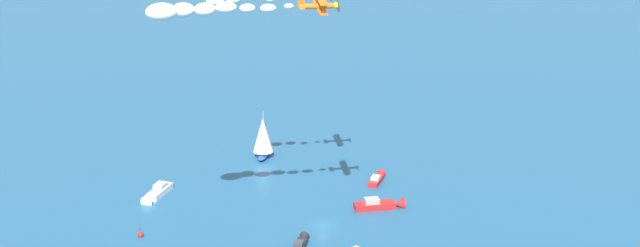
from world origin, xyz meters
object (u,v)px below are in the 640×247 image
object	(u,v)px
motorboat_trailing	(156,193)
motorboat_near_centre	(382,205)
biplane_wingman	(320,5)
sailboat_far_stbd	(263,137)
marker_buoy	(140,235)
motorboat_far_port	(301,244)
motorboat_offshore	(377,178)

from	to	relation	value
motorboat_trailing	motorboat_near_centre	bearing A→B (deg)	127.73
motorboat_trailing	biplane_wingman	bearing A→B (deg)	99.44
sailboat_far_stbd	marker_buoy	size ratio (longest dim) A/B	5.25
motorboat_near_centre	marker_buoy	bearing A→B (deg)	-29.35
sailboat_far_stbd	motorboat_trailing	size ratio (longest dim) A/B	1.11
motorboat_far_port	biplane_wingman	world-z (taller)	biplane_wingman
motorboat_far_port	motorboat_trailing	distance (m)	38.20
biplane_wingman	sailboat_far_stbd	bearing A→B (deg)	-119.54
motorboat_offshore	marker_buoy	size ratio (longest dim) A/B	3.74
motorboat_near_centre	sailboat_far_stbd	bearing A→B (deg)	-94.09
motorboat_trailing	marker_buoy	distance (m)	18.79
motorboat_trailing	sailboat_far_stbd	bearing A→B (deg)	-176.21
sailboat_far_stbd	biplane_wingman	size ratio (longest dim) A/B	1.59
motorboat_near_centre	motorboat_far_port	size ratio (longest dim) A/B	1.38
marker_buoy	biplane_wingman	xyz separation A→B (m)	(-19.76, 27.62, 43.92)
motorboat_near_centre	motorboat_offshore	distance (m)	14.56
biplane_wingman	marker_buoy	bearing A→B (deg)	-54.41
motorboat_far_port	motorboat_trailing	bearing A→B (deg)	-81.99
motorboat_far_port	motorboat_near_centre	bearing A→B (deg)	-178.01
motorboat_near_centre	biplane_wingman	xyz separation A→B (m)	(21.78, 4.26, 43.51)
motorboat_near_centre	motorboat_trailing	world-z (taller)	motorboat_near_centre
sailboat_far_stbd	motorboat_trailing	xyz separation A→B (m)	(31.44, 2.08, -4.26)
motorboat_trailing	biplane_wingman	world-z (taller)	biplane_wingman
sailboat_far_stbd	motorboat_offshore	bearing A→B (deg)	104.75
motorboat_near_centre	biplane_wingman	bearing A→B (deg)	11.06
motorboat_trailing	biplane_wingman	size ratio (longest dim) A/B	1.43
marker_buoy	biplane_wingman	distance (m)	55.51
sailboat_far_stbd	motorboat_trailing	bearing A→B (deg)	3.79
motorboat_far_port	motorboat_offshore	bearing A→B (deg)	-161.95
motorboat_trailing	marker_buoy	size ratio (longest dim) A/B	4.72
motorboat_near_centre	marker_buoy	world-z (taller)	motorboat_near_centre
motorboat_near_centre	motorboat_far_port	world-z (taller)	motorboat_near_centre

